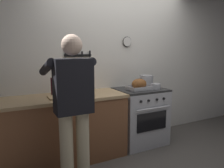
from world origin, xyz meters
TOP-DOWN VIEW (x-y plane):
  - wall_back at (-0.00, 1.35)m, footprint 6.00×0.13m
  - counter_block at (-1.20, 0.99)m, footprint 2.03×0.65m
  - stove at (0.22, 0.99)m, footprint 0.76×0.67m
  - person_cook at (-1.08, 0.34)m, footprint 0.51×0.63m
  - roasting_pan at (0.12, 0.89)m, footprint 0.35×0.26m
  - stock_pot at (0.41, 1.10)m, footprint 0.22×0.22m
  - saucepan at (0.41, 0.85)m, footprint 0.14×0.14m
  - cutting_board at (-1.05, 0.92)m, footprint 0.36×0.24m
  - bottle_wine_red at (-1.13, 1.07)m, footprint 0.08×0.08m
  - bottle_hot_sauce at (-0.69, 1.04)m, footprint 0.05×0.05m
  - bottle_vinegar at (-0.74, 1.24)m, footprint 0.06×0.06m

SIDE VIEW (x-z plane):
  - stove at x=0.22m, z-range 0.00..0.90m
  - counter_block at x=-1.20m, z-range 0.00..0.90m
  - cutting_board at x=-1.05m, z-range 0.90..0.92m
  - saucepan at x=0.41m, z-range 0.90..0.99m
  - person_cook at x=-1.08m, z-range 0.12..1.78m
  - bottle_hot_sauce at x=-0.69m, z-range 0.88..1.06m
  - roasting_pan at x=0.12m, z-range 0.89..1.07m
  - bottle_vinegar at x=-0.74m, z-range 0.88..1.10m
  - stock_pot at x=0.41m, z-range 0.90..1.09m
  - bottle_wine_red at x=-1.13m, z-range 0.87..1.19m
  - wall_back at x=0.00m, z-range 0.00..2.60m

